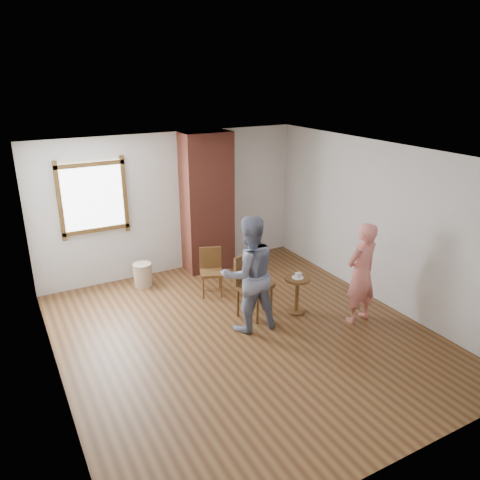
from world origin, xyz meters
The scene contains 12 objects.
ground centered at (0.00, 0.00, 0.00)m, with size 5.50×5.50×0.00m, color brown.
room_shell centered at (-0.06, 0.61, 1.81)m, with size 5.04×5.52×2.62m.
brick_chimney centered at (0.60, 2.50, 1.30)m, with size 0.90×0.50×2.60m, color brown.
stoneware_crock centered at (-0.77, 2.32, 0.21)m, with size 0.32×0.32×0.42m, color #CBB393.
dark_pot centered at (-0.67, 2.40, 0.08)m, with size 0.15×0.15×0.15m, color black.
dining_chair_left centered at (0.18, 1.49, 0.45)m, with size 0.48×0.48×0.80m.
dining_chair_right centered at (0.40, 0.52, 0.55)m, with size 0.60×0.60×0.98m.
side_table centered at (1.06, 0.20, 0.40)m, with size 0.40×0.40×0.60m.
cake_plate centered at (1.06, 0.20, 0.60)m, with size 0.18×0.18×0.01m, color white.
cake_slice centered at (1.07, 0.20, 0.64)m, with size 0.08×0.07×0.06m, color silver.
man centered at (0.17, 0.17, 0.87)m, with size 0.85×0.66×1.74m, color #131735.
person_pink centered at (1.73, -0.45, 0.78)m, with size 0.57×0.38×1.57m, color #F08178.
Camera 1 is at (-2.88, -5.14, 3.62)m, focal length 35.00 mm.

